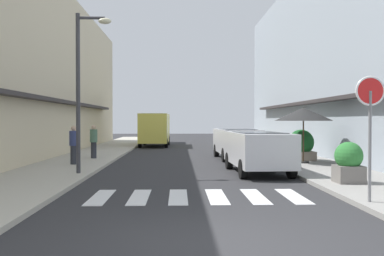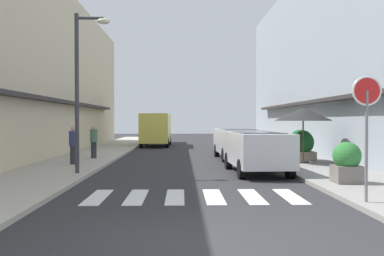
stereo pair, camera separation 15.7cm
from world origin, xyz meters
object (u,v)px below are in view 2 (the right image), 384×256
Objects in this scene: planter_midblock at (301,146)px; round_street_sign at (367,105)px; planter_far at (282,144)px; parked_car_near at (257,148)px; pedestrian_walking_near at (73,144)px; pedestrian_walking_far at (94,141)px; cafe_umbrella at (303,114)px; street_lamp at (83,76)px; delivery_van at (156,127)px; parked_car_mid at (237,140)px; planter_corner at (347,162)px.

round_street_sign is at bearing -97.51° from planter_midblock.
parked_car_near is at bearing -107.97° from planter_far.
planter_midblock is (2.64, 3.87, -0.16)m from parked_car_near.
pedestrian_walking_near is 1.00× the size of pedestrian_walking_far.
cafe_umbrella is (2.36, 2.55, 1.21)m from parked_car_near.
planter_far is at bearing 31.99° from pedestrian_walking_far.
street_lamp is 2.23× the size of cafe_umbrella.
pedestrian_walking_near is (-9.68, -1.61, 0.16)m from planter_midblock.
delivery_van is at bearing 85.65° from pedestrian_walking_near.
street_lamp reaches higher than pedestrian_walking_near.
round_street_sign is 1.77× the size of pedestrian_walking_near.
parked_car_mid is 4.11m from cafe_umbrella.
parked_car_mid reaches higher than planter_far.
parked_car_near is 4.69m from planter_midblock.
street_lamp is 3.45× the size of pedestrian_walking_far.
planter_midblock is (2.64, -1.82, -0.16)m from parked_car_mid.
pedestrian_walking_near is at bearing 135.10° from round_street_sign.
pedestrian_walking_far is (-0.80, 5.77, -2.45)m from street_lamp.
delivery_van is 10.25m from planter_far.
street_lamp is at bearing -74.53° from pedestrian_walking_far.
round_street_sign is 2.76× the size of planter_far.
parked_car_near is at bearing -132.84° from cafe_umbrella.
planter_corner is at bearing 76.76° from round_street_sign.
cafe_umbrella is at bearing -95.96° from planter_far.
street_lamp is 4.59× the size of planter_corner.
parked_car_near reaches higher than planter_corner.
delivery_van is at bearing 119.96° from planter_midblock.
parked_car_mid is 3.21m from planter_midblock.
cafe_umbrella is 1.77× the size of planter_midblock.
parked_car_mid is at bearing 96.46° from round_street_sign.
parked_car_mid is at bearing 12.86° from pedestrian_walking_far.
street_lamp is at bearing -94.82° from delivery_van.
planter_corner reaches higher than planter_far.
delivery_van is 14.30m from pedestrian_walking_near.
parked_car_near is at bearing 6.76° from street_lamp.
pedestrian_walking_near is at bearing 162.15° from parked_car_near.
street_lamp is at bearing -131.50° from planter_far.
cafe_umbrella is at bearing -7.80° from pedestrian_walking_far.
pedestrian_walking_near is (-9.40, -0.28, -1.21)m from cafe_umbrella.
planter_corner is at bearing -95.11° from planter_midblock.
planter_midblock is (8.62, 4.58, -2.61)m from street_lamp.
cafe_umbrella reaches higher than parked_car_mid.
planter_corner is 12.05m from pedestrian_walking_far.
parked_car_near is at bearing -74.47° from delivery_van.
round_street_sign reaches higher than cafe_umbrella.
parked_car_near is 1.62× the size of round_street_sign.
parked_car_mid is 1.66× the size of round_street_sign.
planter_corner is (-0.35, -5.73, -1.43)m from cafe_umbrella.
round_street_sign is (1.33, -11.76, 1.29)m from parked_car_mid.
street_lamp is at bearing -173.24° from parked_car_near.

